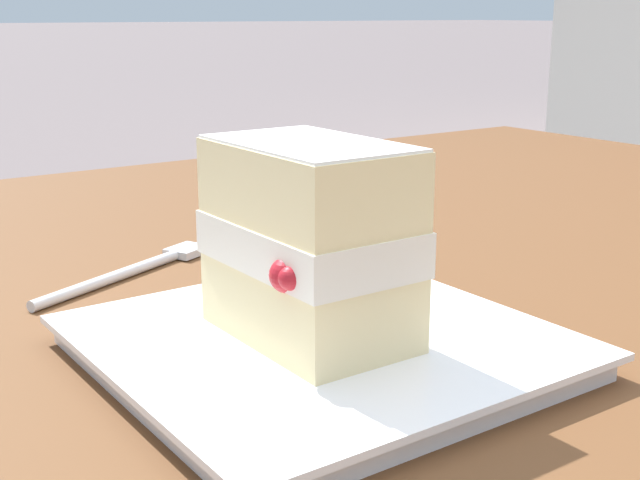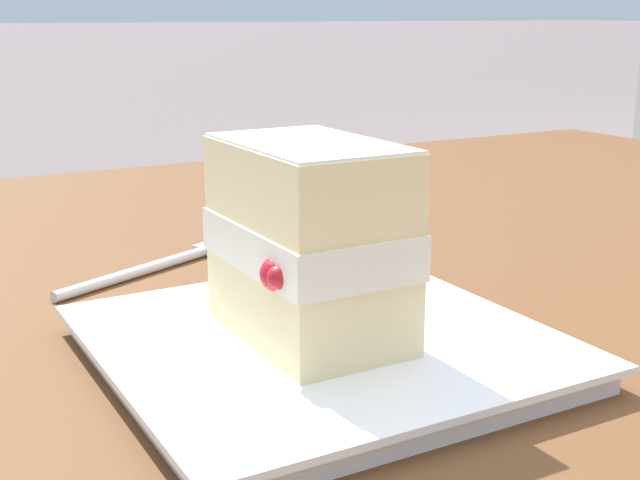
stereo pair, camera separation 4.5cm
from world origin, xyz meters
name	(u,v)px [view 2 (the right image)]	position (x,y,z in m)	size (l,w,h in m)	color
dessert_plate	(320,347)	(0.19, 0.30, 0.69)	(0.23, 0.23, 0.02)	white
cake_slice	(309,241)	(0.19, 0.31, 0.75)	(0.11, 0.08, 0.11)	beige
dessert_fork	(163,264)	(0.40, 0.32, 0.69)	(0.08, 0.16, 0.01)	silver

